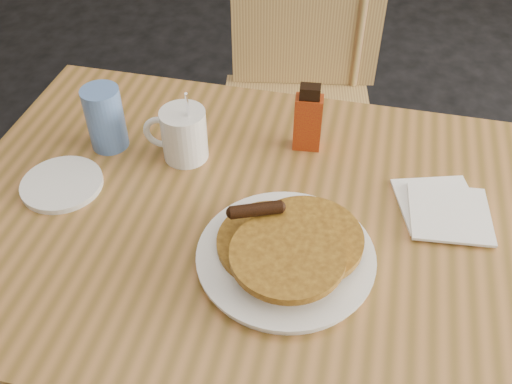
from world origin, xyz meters
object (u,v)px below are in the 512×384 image
at_px(coffee_mug, 183,134).
at_px(pancake_plate, 287,251).
at_px(syrup_bottle, 308,120).
at_px(blue_tumbler, 105,118).
at_px(chair_main_far, 301,72).
at_px(main_table, 269,232).

bearing_deg(coffee_mug, pancake_plate, -30.28).
relative_size(syrup_bottle, blue_tumbler, 1.10).
xyz_separation_m(chair_main_far, coffee_mug, (-0.19, -0.60, 0.21)).
xyz_separation_m(pancake_plate, blue_tumbler, (-0.41, 0.26, 0.04)).
relative_size(pancake_plate, syrup_bottle, 2.05).
distance_m(main_table, chair_main_far, 0.76).
relative_size(coffee_mug, syrup_bottle, 1.15).
height_order(chair_main_far, blue_tumbler, chair_main_far).
xyz_separation_m(chair_main_far, syrup_bottle, (0.05, -0.53, 0.22)).
distance_m(pancake_plate, blue_tumbler, 0.49).
distance_m(pancake_plate, coffee_mug, 0.35).
bearing_deg(main_table, chair_main_far, 90.45).
bearing_deg(pancake_plate, coffee_mug, 134.38).
bearing_deg(syrup_bottle, chair_main_far, 94.20).
distance_m(pancake_plate, syrup_bottle, 0.32).
height_order(main_table, pancake_plate, pancake_plate).
bearing_deg(coffee_mug, syrup_bottle, 31.21).
bearing_deg(coffee_mug, main_table, -21.66).
xyz_separation_m(coffee_mug, syrup_bottle, (0.25, 0.07, 0.01)).
bearing_deg(coffee_mug, blue_tumbler, -168.49).
xyz_separation_m(main_table, pancake_plate, (0.04, -0.10, 0.07)).
height_order(pancake_plate, blue_tumbler, blue_tumbler).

